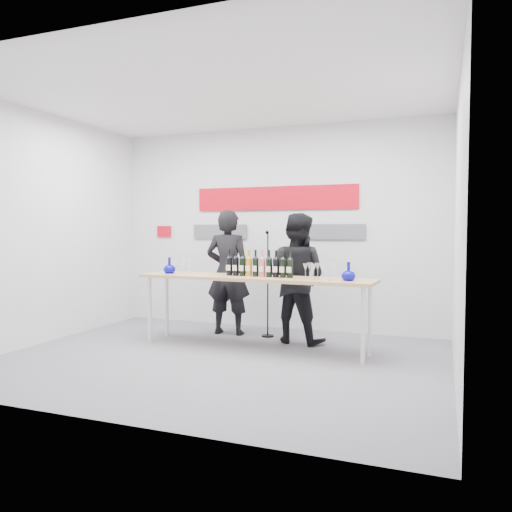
# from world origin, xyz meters

# --- Properties ---
(ground) EXTENTS (5.00, 5.00, 0.00)m
(ground) POSITION_xyz_m (0.00, 0.00, 0.00)
(ground) COLOR slate
(ground) RESTS_ON ground
(back_wall) EXTENTS (5.00, 0.04, 3.00)m
(back_wall) POSITION_xyz_m (0.00, 2.00, 1.50)
(back_wall) COLOR silver
(back_wall) RESTS_ON ground
(signage) EXTENTS (3.38, 0.02, 0.79)m
(signage) POSITION_xyz_m (-0.06, 1.97, 1.81)
(signage) COLOR red
(signage) RESTS_ON back_wall
(tasting_table) EXTENTS (3.03, 0.75, 0.90)m
(tasting_table) POSITION_xyz_m (0.18, 0.61, 0.83)
(tasting_table) COLOR #DCB776
(tasting_table) RESTS_ON ground
(wine_bottles) EXTENTS (0.89, 0.12, 0.33)m
(wine_bottles) POSITION_xyz_m (0.25, 0.62, 1.07)
(wine_bottles) COLOR black
(wine_bottles) RESTS_ON tasting_table
(decanter_left) EXTENTS (0.16, 0.16, 0.21)m
(decanter_left) POSITION_xyz_m (-1.02, 0.64, 1.01)
(decanter_left) COLOR #080899
(decanter_left) RESTS_ON tasting_table
(decanter_right) EXTENTS (0.16, 0.16, 0.21)m
(decanter_right) POSITION_xyz_m (1.37, 0.51, 1.01)
(decanter_right) COLOR #080899
(decanter_right) RESTS_ON tasting_table
(glasses_left) EXTENTS (0.17, 0.23, 0.18)m
(glasses_left) POSITION_xyz_m (-0.84, 0.66, 0.99)
(glasses_left) COLOR silver
(glasses_left) RESTS_ON tasting_table
(glasses_right) EXTENTS (0.37, 0.24, 0.18)m
(glasses_right) POSITION_xyz_m (1.03, 0.57, 0.99)
(glasses_right) COLOR silver
(glasses_right) RESTS_ON tasting_table
(presenter_left) EXTENTS (0.68, 0.47, 1.76)m
(presenter_left) POSITION_xyz_m (-0.47, 1.31, 0.88)
(presenter_left) COLOR black
(presenter_left) RESTS_ON ground
(presenter_right) EXTENTS (0.92, 0.77, 1.69)m
(presenter_right) POSITION_xyz_m (0.58, 1.16, 0.85)
(presenter_right) COLOR black
(presenter_right) RESTS_ON ground
(mic_stand) EXTENTS (0.17, 0.17, 1.47)m
(mic_stand) POSITION_xyz_m (0.12, 1.34, 0.45)
(mic_stand) COLOR black
(mic_stand) RESTS_ON ground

